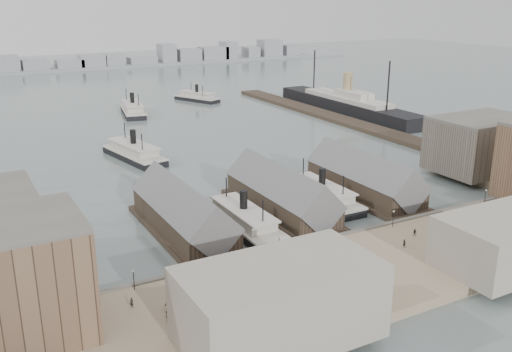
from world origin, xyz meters
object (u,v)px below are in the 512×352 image
ocean_steamer (347,104)px  horse_cart_left (180,299)px  ferry_docked_west (244,220)px  horse_cart_center (306,264)px  horse_cart_right (468,235)px

ocean_steamer → horse_cart_left: size_ratio=20.23×
ferry_docked_west → horse_cart_left: bearing=-134.1°
horse_cart_center → horse_cart_right: horse_cart_center is taller
ocean_steamer → horse_cart_center: 163.80m
horse_cart_left → ferry_docked_west: bearing=-5.1°
ocean_steamer → ferry_docked_west: bearing=-136.9°
horse_cart_center → ocean_steamer: bearing=-40.4°
horse_cart_left → horse_cart_center: size_ratio=0.93×
ocean_steamer → horse_cart_left: (-131.64, -125.89, -1.10)m
ocean_steamer → horse_cart_left: bearing=-136.3°
horse_cart_center → horse_cart_right: 38.84m
horse_cart_left → horse_cart_center: bearing=-49.6°
ferry_docked_west → horse_cart_left: 38.31m
ocean_steamer → horse_cart_right: 146.43m
ferry_docked_west → horse_cart_center: ferry_docked_west is taller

